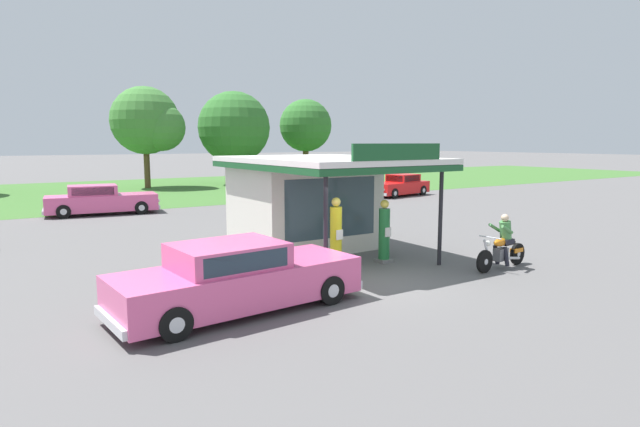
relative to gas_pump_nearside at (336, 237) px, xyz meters
The scene contains 13 objects.
ground_plane 1.89m from the gas_pump_nearside, 89.12° to the right, with size 300.00×300.00×0.00m, color #5B5959.
grass_verge_strip 28.39m from the gas_pump_nearside, 89.95° to the left, with size 120.00×24.00×0.01m, color #3D6B2D.
service_station_kiosk 3.17m from the gas_pump_nearside, 73.11° to the left, with size 4.95×6.81×3.59m.
gas_pump_nearside is the anchor object (origin of this frame).
gas_pump_offside 1.78m from the gas_pump_nearside, ahead, with size 0.44×0.44×1.91m.
motorcycle_with_rider 4.83m from the gas_pump_nearside, 30.74° to the right, with size 2.30×0.70×1.58m.
featured_classic_sedan 4.26m from the gas_pump_nearside, 154.78° to the right, with size 5.68×2.34×1.51m.
parked_car_back_row_far_right 16.35m from the gas_pump_nearside, 101.92° to the left, with size 5.58×2.46×1.49m.
parked_car_back_row_centre_right 17.00m from the gas_pump_nearside, 62.77° to the left, with size 5.71×3.16×1.59m.
parked_car_back_row_far_left 21.34m from the gas_pump_nearside, 43.63° to the left, with size 5.04×2.61×1.45m.
tree_oak_left 35.00m from the gas_pump_nearside, 60.03° to the left, with size 4.84×4.84×7.57m.
tree_oak_centre 30.47m from the gas_pump_nearside, 84.33° to the left, with size 5.47×5.47×7.94m.
tree_oak_right 31.56m from the gas_pump_nearside, 71.47° to the left, with size 6.06×6.06×7.88m.
Camera 1 is at (-8.35, -10.39, 3.63)m, focal length 29.37 mm.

